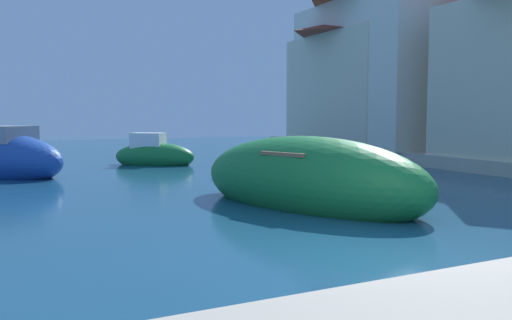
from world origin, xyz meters
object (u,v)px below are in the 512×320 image
Objects in this scene: moored_boat_0 at (307,181)px; moored_boat_1 at (294,162)px; moored_boat_6 at (154,155)px; waterfront_building_far at (375,79)px; waterfront_building_annex at (391,63)px.

moored_boat_1 is (3.00, 5.83, -0.18)m from moored_boat_0.
moored_boat_6 is 12.82m from waterfront_building_far.
waterfront_building_annex is (11.58, 10.93, 4.13)m from moored_boat_0.
waterfront_building_annex is 1.16× the size of waterfront_building_far.
waterfront_building_far is at bearing 90.00° from waterfront_building_annex.
waterfront_building_far reaches higher than moored_boat_6.
moored_boat_6 is 0.45× the size of waterfront_building_far.
waterfront_building_annex is at bearing 113.44° from moored_boat_0.
moored_boat_6 is at bearing 163.57° from moored_boat_0.
moored_boat_0 is 6.56m from moored_boat_1.
moored_boat_1 is at bearing 132.90° from moored_boat_0.
waterfront_building_annex reaches higher than waterfront_building_far.
moored_boat_0 reaches higher than moored_boat_1.
moored_boat_0 is 17.18m from waterfront_building_far.
waterfront_building_far is (12.25, 1.19, 3.58)m from moored_boat_6.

